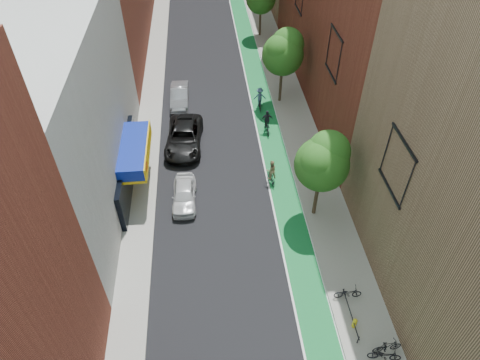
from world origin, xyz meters
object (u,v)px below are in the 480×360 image
object	(u,v)px
cyclist_lane_mid	(267,124)
cyclist_lane_near	(271,173)
parked_car_white	(184,194)
parked_car_black	(184,137)
fire_hydrant	(355,323)
cyclist_lane_far	(260,100)
parked_car_silver	(180,96)

from	to	relation	value
cyclist_lane_mid	cyclist_lane_near	bearing A→B (deg)	82.89
parked_car_white	cyclist_lane_near	size ratio (longest dim) A/B	2.07
parked_car_black	fire_hydrant	distance (m)	18.83
cyclist_lane_mid	fire_hydrant	bearing A→B (deg)	95.05
parked_car_black	fire_hydrant	world-z (taller)	parked_car_black
parked_car_white	cyclist_lane_mid	size ratio (longest dim) A/B	2.00
cyclist_lane_far	parked_car_white	bearing A→B (deg)	61.13
cyclist_lane_mid	fire_hydrant	size ratio (longest dim) A/B	2.91
parked_car_white	cyclist_lane_far	xyz separation A→B (m)	(6.64, 11.08, 0.22)
parked_car_black	cyclist_lane_far	xyz separation A→B (m)	(6.64, 4.78, 0.08)
cyclist_lane_far	fire_hydrant	bearing A→B (deg)	98.04
cyclist_lane_mid	cyclist_lane_far	bearing A→B (deg)	-89.14
parked_car_black	cyclist_lane_mid	bearing A→B (deg)	15.20
parked_car_white	cyclist_lane_far	bearing A→B (deg)	60.75
parked_car_black	cyclist_lane_far	size ratio (longest dim) A/B	2.94
parked_car_black	cyclist_lane_near	world-z (taller)	cyclist_lane_near
parked_car_white	cyclist_lane_near	xyz separation A→B (m)	(6.20, 1.39, 0.16)
parked_car_white	parked_car_silver	distance (m)	12.71
cyclist_lane_mid	fire_hydrant	distance (m)	17.98
parked_car_black	cyclist_lane_mid	xyz separation A→B (m)	(6.79, 1.24, -0.09)
parked_car_white	parked_car_silver	size ratio (longest dim) A/B	0.90
parked_car_black	fire_hydrant	xyz separation A→B (m)	(8.88, -16.61, -0.31)
parked_car_black	parked_car_silver	world-z (taller)	parked_car_black
parked_car_white	cyclist_lane_mid	world-z (taller)	cyclist_lane_mid
parked_car_black	parked_car_silver	xyz separation A→B (m)	(-0.41, 6.40, -0.10)
parked_car_black	cyclist_lane_mid	size ratio (longest dim) A/B	2.98
parked_car_white	cyclist_lane_far	world-z (taller)	cyclist_lane_far
cyclist_lane_far	fire_hydrant	size ratio (longest dim) A/B	2.95
cyclist_lane_mid	cyclist_lane_far	size ratio (longest dim) A/B	0.99
parked_car_black	cyclist_lane_far	bearing A→B (deg)	40.55
parked_car_white	parked_car_black	xyz separation A→B (m)	(0.00, 6.31, 0.14)
parked_car_white	cyclist_lane_near	distance (m)	6.36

